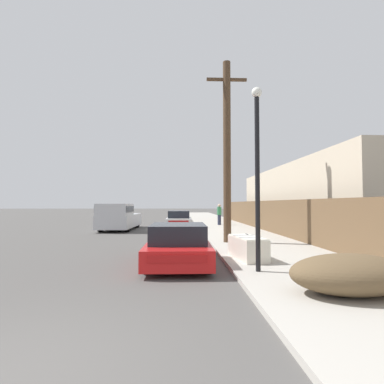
% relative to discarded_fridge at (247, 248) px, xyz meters
% --- Properties ---
extents(sidewalk_curb, '(4.20, 63.00, 0.12)m').
position_rel_discarded_fridge_xyz_m(sidewalk_curb, '(1.37, 17.34, -0.40)').
color(sidewalk_curb, '#ADA89E').
rests_on(sidewalk_curb, ground).
extents(discarded_fridge, '(0.93, 1.84, 0.70)m').
position_rel_discarded_fridge_xyz_m(discarded_fridge, '(0.00, 0.00, 0.00)').
color(discarded_fridge, silver).
rests_on(discarded_fridge, sidewalk_curb).
extents(parked_sports_car_red, '(1.83, 4.16, 1.20)m').
position_rel_discarded_fridge_xyz_m(parked_sports_car_red, '(-2.11, -0.09, 0.09)').
color(parked_sports_car_red, red).
rests_on(parked_sports_car_red, ground).
extents(car_parked_mid, '(1.77, 4.44, 1.29)m').
position_rel_discarded_fridge_xyz_m(car_parked_mid, '(-2.14, 12.84, 0.15)').
color(car_parked_mid, silver).
rests_on(car_parked_mid, ground).
extents(pickup_truck, '(2.22, 5.68, 1.80)m').
position_rel_discarded_fridge_xyz_m(pickup_truck, '(-6.23, 11.48, 0.44)').
color(pickup_truck, silver).
rests_on(pickup_truck, ground).
extents(utility_pole, '(1.80, 0.34, 8.03)m').
position_rel_discarded_fridge_xyz_m(utility_pole, '(0.02, 3.98, 3.77)').
color(utility_pole, '#4C3826').
rests_on(utility_pole, sidewalk_curb).
extents(street_lamp, '(0.26, 0.26, 4.64)m').
position_rel_discarded_fridge_xyz_m(street_lamp, '(-0.12, -1.70, 2.35)').
color(street_lamp, black).
rests_on(street_lamp, sidewalk_curb).
extents(brush_pile, '(2.26, 1.42, 0.74)m').
position_rel_discarded_fridge_xyz_m(brush_pile, '(1.10, -3.63, 0.03)').
color(brush_pile, brown).
rests_on(brush_pile, sidewalk_curb).
extents(wooden_fence, '(0.08, 32.86, 1.87)m').
position_rel_discarded_fridge_xyz_m(wooden_fence, '(3.32, 10.69, 0.60)').
color(wooden_fence, brown).
rests_on(wooden_fence, sidewalk_curb).
extents(building_right_house, '(6.00, 17.48, 4.12)m').
position_rel_discarded_fridge_xyz_m(building_right_house, '(7.06, 9.40, 1.60)').
color(building_right_house, beige).
rests_on(building_right_house, ground).
extents(pedestrian, '(0.34, 0.34, 1.66)m').
position_rel_discarded_fridge_xyz_m(pedestrian, '(1.06, 14.61, 0.51)').
color(pedestrian, '#282D42').
rests_on(pedestrian, sidewalk_curb).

